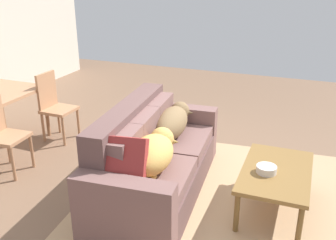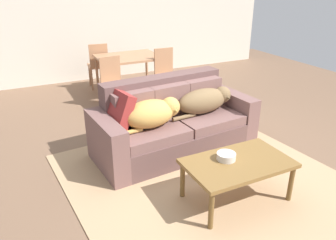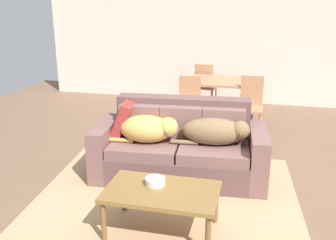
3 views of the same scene
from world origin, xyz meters
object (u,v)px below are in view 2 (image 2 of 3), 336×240
Objects in this scene: dog_on_left_cushion at (153,113)px; couch at (173,124)px; dining_chair_near_left at (113,81)px; coffee_table at (238,166)px; dog_on_right_cushion at (205,100)px; dining_chair_near_right at (166,72)px; dining_chair_far_left at (99,63)px; bowl_on_coffee_table at (226,156)px; dining_table at (129,60)px; throw_pillow_by_left_arm at (117,111)px.

couch is at bearing 19.91° from dog_on_left_cushion.
coffee_table is at bearing -87.12° from dining_chair_near_left.
dog_on_right_cushion is (0.45, -0.05, 0.28)m from couch.
dog_on_left_cushion is 0.80m from dog_on_right_cushion.
dining_chair_near_right is 1.02× the size of dining_chair_far_left.
dining_chair_far_left is at bearing 92.04° from bowl_on_coffee_table.
dining_chair_far_left is (-0.42, 0.63, -0.16)m from dining_table.
couch reaches higher than dining_table.
dining_table is 1.29× the size of dining_chair_near_left.
couch is 2.34× the size of dog_on_right_cushion.
dog_on_left_cushion is at bearing -160.09° from couch.
dining_chair_far_left is (-0.59, 3.07, -0.13)m from dog_on_right_cushion.
dining_table reaches higher than coffee_table.
dining_chair_near_left is (-0.23, 1.78, 0.14)m from couch.
couch is at bearing 99.66° from dining_chair_far_left.
coffee_table is (-0.36, -1.20, -0.24)m from dog_on_right_cushion.
bowl_on_coffee_table is 0.21× the size of dining_chair_near_left.
dog_on_right_cushion reaches higher than coffee_table.
dining_chair_near_right is at bearing -1.79° from dining_chair_near_left.
bowl_on_coffee_table is 2.96m from dining_chair_near_left.
bowl_on_coffee_table is at bearing -88.58° from dining_chair_near_left.
dog_on_right_cushion is 1.90m from dining_chair_near_right.
dog_on_left_cushion is at bearing -21.02° from throw_pillow_by_left_arm.
dog_on_left_cushion is 1.75× the size of throw_pillow_by_left_arm.
dog_on_left_cushion is 1.95m from dining_chair_near_left.
dining_chair_near_left is (0.12, 1.94, -0.15)m from dog_on_left_cushion.
throw_pillow_by_left_arm reaches higher than dining_chair_far_left.
throw_pillow_by_left_arm reaches higher than dining_chair_near_left.
throw_pillow_by_left_arm is 2.60m from dining_table.
couch is 1.18m from bowl_on_coffee_table.
dining_chair_near_right is 1.52m from dining_chair_far_left.
coffee_table is at bearing -92.94° from dining_table.
dining_chair_far_left is (-0.23, 4.27, 0.11)m from coffee_table.
dining_table is at bearing 87.06° from coffee_table.
dog_on_right_cushion is 1.19m from throw_pillow_by_left_arm.
coffee_table is 1.18× the size of dining_chair_near_left.
throw_pillow_by_left_arm is 1.52m from coffee_table.
dining_chair_near_left is at bearing 105.64° from dog_on_right_cushion.
dining_chair_near_left is (0.51, 1.80, -0.19)m from throw_pillow_by_left_arm.
dining_chair_near_left is at bearing 92.76° from dining_chair_far_left.
dining_table is (0.28, 2.38, 0.31)m from couch.
throw_pillow_by_left_arm is 1.87m from dining_chair_near_left.
dining_chair_near_right reaches higher than bowl_on_coffee_table.
dog_on_left_cushion is 2.27m from dining_chair_near_right.
dining_chair_far_left is (-0.15, 4.18, 0.03)m from bowl_on_coffee_table.
dog_on_right_cushion is 4.78× the size of bowl_on_coffee_table.
dining_table is at bearing 132.95° from dining_chair_near_right.
dining_chair_far_left reaches higher than dog_on_left_cushion.
dog_on_right_cushion is 0.98× the size of dining_chair_near_right.
throw_pillow_by_left_arm is at bearing 85.79° from dining_chair_far_left.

